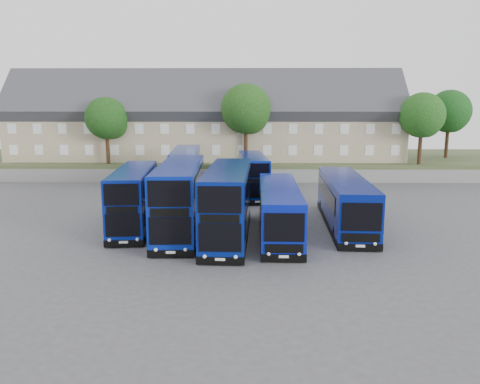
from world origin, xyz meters
The scene contains 15 objects.
ground centered at (0.00, 0.00, 0.00)m, with size 120.00×120.00×0.00m, color #4B4A50.
retaining_wall centered at (0.00, 24.00, 0.75)m, with size 70.00×0.40×1.50m, color slate.
earth_bank centered at (0.00, 34.00, 1.00)m, with size 80.00×20.00×2.00m, color #3F4D2B.
terrace_row centered at (-3.00, 30.00, 6.60)m, with size 48.00×10.40×11.20m.
dd_front_left centered at (-5.99, 3.89, 2.06)m, with size 3.40×10.72×4.19m.
dd_front_mid centered at (-2.49, 2.61, 2.32)m, with size 3.18×11.99×4.73m.
dd_front_right centered at (0.85, 1.26, 2.27)m, with size 3.09×11.71×4.62m.
dd_rear_left centered at (-3.89, 16.68, 2.17)m, with size 3.35×11.28×4.42m.
dd_rear_right centered at (2.74, 15.99, 1.92)m, with size 3.01×10.02×3.93m.
coach_east_a centered at (4.29, 2.08, 1.64)m, with size 2.82×12.26×3.34m.
coach_east_b centered at (9.26, 4.46, 1.72)m, with size 3.41×12.98×3.51m.
tree_west centered at (-13.85, 25.10, 7.05)m, with size 4.80×4.80×7.65m.
tree_mid centered at (2.15, 25.60, 8.07)m, with size 5.76×5.76×9.18m.
tree_east centered at (22.15, 25.10, 7.39)m, with size 5.12×5.12×8.16m.
tree_far centered at (28.15, 32.10, 7.73)m, with size 5.44×5.44×8.67m.
Camera 1 is at (2.06, -28.92, 8.68)m, focal length 35.00 mm.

